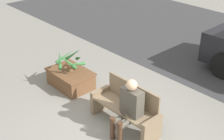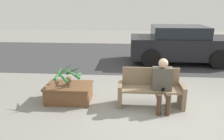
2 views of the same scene
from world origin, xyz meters
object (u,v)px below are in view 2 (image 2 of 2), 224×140
at_px(person_seated, 162,82).
at_px(parked_car, 180,44).
at_px(bench, 151,89).
at_px(planter_box, 69,92).
at_px(potted_plant, 68,74).

bearing_deg(person_seated, parked_car, 72.97).
xyz_separation_m(person_seated, parked_car, (1.30, 4.24, 0.10)).
relative_size(bench, planter_box, 1.37).
distance_m(planter_box, parked_car, 5.34).
bearing_deg(parked_car, planter_box, -131.23).
height_order(planter_box, parked_car, parked_car).
distance_m(planter_box, potted_plant, 0.48).
height_order(bench, person_seated, person_seated).
bearing_deg(bench, parked_car, 69.39).
distance_m(person_seated, planter_box, 2.26).
bearing_deg(parked_car, person_seated, -107.03).
bearing_deg(person_seated, planter_box, 173.81).
height_order(bench, parked_car, parked_car).
distance_m(potted_plant, parked_car, 5.30).
bearing_deg(potted_plant, parked_car, 48.70).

